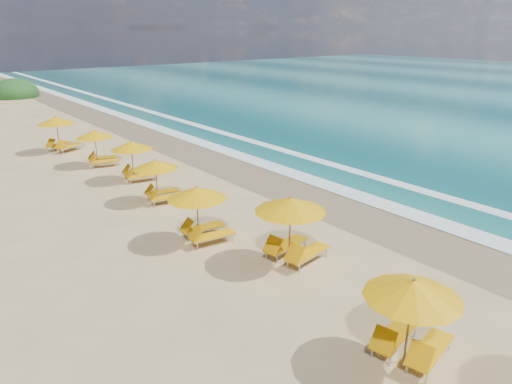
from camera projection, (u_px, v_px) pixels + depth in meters
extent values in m
plane|color=tan|center=(256.00, 220.00, 19.15)|extent=(160.00, 160.00, 0.00)
cube|color=#7C6649|center=(324.00, 199.00, 21.49)|extent=(4.00, 160.00, 0.01)
cube|color=white|center=(346.00, 191.00, 22.37)|extent=(1.20, 160.00, 0.01)
cube|color=white|center=(384.00, 180.00, 24.13)|extent=(0.80, 160.00, 0.01)
cylinder|color=olive|center=(409.00, 323.00, 10.62)|extent=(0.05, 0.05, 2.15)
cone|color=#DB9904|center=(413.00, 289.00, 10.32)|extent=(2.61, 2.61, 0.43)
sphere|color=olive|center=(414.00, 279.00, 10.24)|extent=(0.08, 0.08, 0.08)
cylinder|color=olive|center=(290.00, 232.00, 15.25)|extent=(0.06, 0.06, 2.28)
cone|color=#DB9904|center=(290.00, 204.00, 14.94)|extent=(2.69, 2.69, 0.46)
sphere|color=olive|center=(291.00, 197.00, 14.85)|extent=(0.08, 0.08, 0.08)
cylinder|color=olive|center=(198.00, 216.00, 16.80)|extent=(0.05, 0.05, 2.08)
cone|color=#DB9904|center=(197.00, 193.00, 16.52)|extent=(2.42, 2.42, 0.42)
sphere|color=olive|center=(196.00, 187.00, 16.44)|extent=(0.07, 0.07, 0.07)
cylinder|color=olive|center=(157.00, 182.00, 20.77)|extent=(0.05, 0.05, 1.92)
cone|color=#DB9904|center=(155.00, 164.00, 20.51)|extent=(2.33, 2.33, 0.39)
sphere|color=olive|center=(155.00, 160.00, 20.43)|extent=(0.07, 0.07, 0.07)
cylinder|color=olive|center=(133.00, 162.00, 23.73)|extent=(0.05, 0.05, 2.01)
cone|color=#DB9904|center=(131.00, 146.00, 23.45)|extent=(2.42, 2.42, 0.40)
sphere|color=olive|center=(131.00, 141.00, 23.38)|extent=(0.07, 0.07, 0.07)
cylinder|color=olive|center=(96.00, 149.00, 26.32)|extent=(0.05, 0.05, 2.00)
cone|color=#DB9904|center=(94.00, 134.00, 26.04)|extent=(2.51, 2.51, 0.40)
sphere|color=olive|center=(94.00, 130.00, 25.97)|extent=(0.07, 0.07, 0.07)
cylinder|color=olive|center=(58.00, 135.00, 29.24)|extent=(0.05, 0.05, 2.19)
cone|color=#DB9904|center=(56.00, 120.00, 28.94)|extent=(2.96, 2.96, 0.44)
sphere|color=olive|center=(55.00, 117.00, 28.86)|extent=(0.08, 0.08, 0.08)
ellipsoid|color=#163D14|center=(15.00, 93.00, 52.79)|extent=(5.00, 5.00, 3.25)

